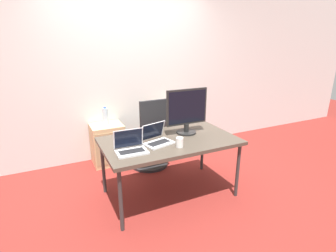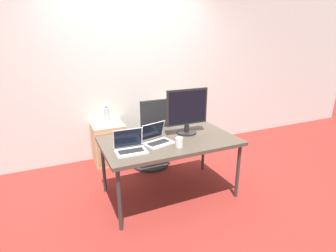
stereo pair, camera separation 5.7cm
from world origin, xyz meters
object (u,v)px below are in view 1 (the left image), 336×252
Objects in this scene: laptop_right at (157,139)px; monitor at (187,111)px; coffee_cup_white at (179,142)px; coffee_cup_brown at (148,132)px; cabinet_left at (108,144)px; water_bottle at (105,117)px; office_chair at (151,142)px; laptop_left at (131,147)px; cabinet_right at (173,133)px.

laptop_right is 0.66× the size of monitor.
coffee_cup_brown is at bearing 110.75° from coffee_cup_white.
monitor reaches higher than cabinet_left.
water_bottle is (0.00, 0.00, 0.43)m from cabinet_left.
office_chair is 10.40× the size of coffee_cup_brown.
office_chair is 0.71m from coffee_cup_brown.
laptop_left is at bearing -122.38° from office_chair.
office_chair is 3.90× the size of water_bottle.
laptop_right reaches higher than coffee_cup_brown.
monitor is at bearing 51.08° from coffee_cup_white.
laptop_left is 0.49m from coffee_cup_brown.
cabinet_left is 1.33m from laptop_right.
coffee_cup_white is 1.04× the size of coffee_cup_brown.
monitor is (0.79, 0.25, 0.23)m from laptop_left.
laptop_right is 0.27m from coffee_cup_white.
cabinet_right is 1.53m from laptop_right.
cabinet_left is at bearing 143.02° from office_chair.
laptop_right is 0.26m from coffee_cup_brown.
cabinet_right is at bearing 56.45° from laptop_right.
laptop_right reaches higher than cabinet_right.
office_chair is 1.93× the size of monitor.
laptop_right is at bearing 17.19° from laptop_left.
office_chair reaches higher than laptop_left.
water_bottle is at bearing 179.88° from cabinet_right.
laptop_right is (0.29, -1.21, 0.45)m from cabinet_left.
office_chair is 1.09m from coffee_cup_white.
cabinet_left is at bearing 108.02° from coffee_cup_white.
cabinet_left is 1.70× the size of laptop_right.
monitor is at bearing -55.16° from water_bottle.
cabinet_right is at bearing 49.19° from laptop_left.
coffee_cup_brown is (0.29, -0.96, 0.46)m from cabinet_left.
coffee_cup_white is (0.17, -0.21, 0.01)m from laptop_right.
laptop_left is at bearing 168.03° from coffee_cup_white.
water_bottle is 1.33m from monitor.
monitor reaches higher than laptop_left.
coffee_cup_white is at bearing -114.04° from cabinet_right.
office_chair is at bearing 57.62° from laptop_left.
cabinet_left is at bearing -90.00° from water_bottle.
cabinet_left is 1.00× the size of cabinet_right.
monitor is 0.51m from coffee_cup_white.
laptop_right is (-0.25, -0.81, 0.37)m from office_chair.
monitor is at bearing -72.62° from office_chair.
monitor reaches higher than coffee_cup_white.
cabinet_right is 1.32m from monitor.
cabinet_right is 1.91× the size of laptop_left.
coffee_cup_white reaches higher than cabinet_right.
office_chair reaches higher than cabinet_left.
coffee_cup_brown is at bearing 91.56° from laptop_right.
coffee_cup_white is (-0.08, -1.02, 0.38)m from office_chair.
water_bottle is (-1.10, 0.00, 0.43)m from cabinet_right.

